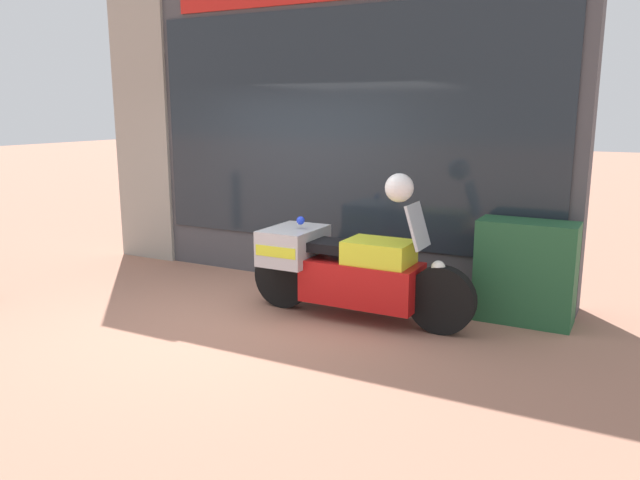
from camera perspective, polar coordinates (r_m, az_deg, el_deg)
The scene contains 6 objects.
ground_plane at distance 6.65m, azimuth -8.55°, elevation -7.34°, with size 60.00×60.00×0.00m, color #9E6B56.
shop_building at distance 8.19m, azimuth -3.06°, elevation 9.98°, with size 6.44×0.55×3.79m.
window_display at distance 8.00m, azimuth 2.38°, elevation -0.56°, with size 5.02×0.30×1.85m.
paramedic_motorcycle at distance 6.57m, azimuth 2.19°, elevation -2.56°, with size 2.49×0.76×1.28m.
utility_cabinet at distance 6.77m, azimuth 18.27°, elevation -2.79°, with size 0.98×0.46×1.06m, color #235633.
white_helmet at distance 6.17m, azimuth 7.26°, elevation 4.76°, with size 0.29×0.29×0.29m, color white.
Camera 1 is at (3.78, -5.02, 2.19)m, focal length 35.00 mm.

